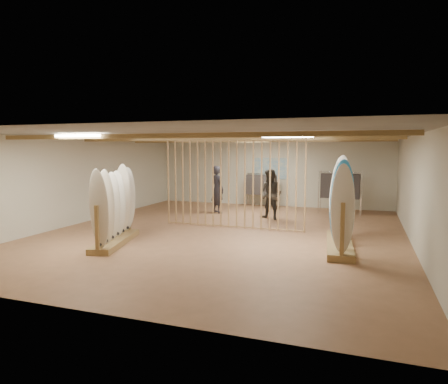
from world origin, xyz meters
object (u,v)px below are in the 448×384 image
(clothing_rack_a, at_px, (261,185))
(shopper_a, at_px, (217,186))
(clothing_rack_b, at_px, (340,186))
(rack_right, at_px, (340,219))
(rack_left, at_px, (115,218))
(shopper_b, at_px, (271,191))

(clothing_rack_a, relative_size, shopper_a, 0.71)
(clothing_rack_b, distance_m, shopper_a, 4.61)
(rack_right, height_order, clothing_rack_a, rack_right)
(rack_left, relative_size, clothing_rack_a, 1.71)
(clothing_rack_b, distance_m, shopper_b, 2.98)
(clothing_rack_a, bearing_deg, shopper_a, -111.45)
(shopper_a, bearing_deg, rack_right, 174.43)
(shopper_a, bearing_deg, clothing_rack_b, -128.04)
(rack_right, bearing_deg, clothing_rack_a, 114.77)
(rack_right, distance_m, clothing_rack_a, 7.10)
(clothing_rack_b, bearing_deg, shopper_a, -160.15)
(rack_left, bearing_deg, shopper_b, 43.52)
(clothing_rack_a, distance_m, shopper_b, 2.92)
(clothing_rack_a, bearing_deg, shopper_b, -59.90)
(rack_right, relative_size, clothing_rack_b, 1.69)
(clothing_rack_b, xyz_separation_m, shopper_b, (-2.19, -2.03, -0.07))
(clothing_rack_a, xyz_separation_m, shopper_a, (-1.21, -2.02, 0.08))
(rack_left, xyz_separation_m, clothing_rack_b, (5.16, 6.87, 0.39))
(rack_right, relative_size, shopper_b, 1.39)
(rack_left, height_order, clothing_rack_a, rack_left)
(rack_right, height_order, shopper_b, rack_right)
(clothing_rack_a, distance_m, shopper_a, 2.35)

